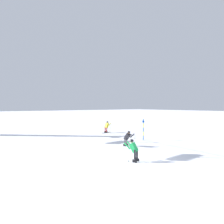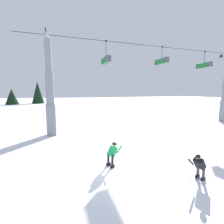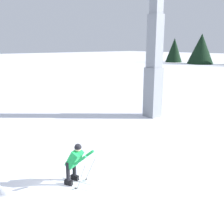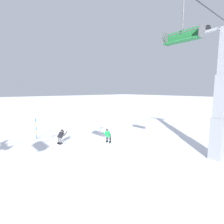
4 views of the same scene
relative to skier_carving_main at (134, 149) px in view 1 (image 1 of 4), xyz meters
name	(u,v)px [view 1 (image 1 of 4)]	position (x,y,z in m)	size (l,w,h in m)	color
ground_plane	(137,159)	(0.18, -0.50, -0.83)	(260.00, 260.00, 0.00)	white
skier_carving_main	(134,149)	(0.00, 0.00, 0.00)	(1.67, 1.15, 1.57)	white
trail_marker_pole	(143,129)	(4.92, -6.11, 0.35)	(0.07, 0.28, 2.19)	blue
skier_distant_uphill	(107,126)	(11.57, -6.09, 0.06)	(0.79, 1.61, 1.66)	black
skier_distant_downhill	(127,137)	(3.64, -2.71, -0.04)	(1.68, 0.91, 1.52)	white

